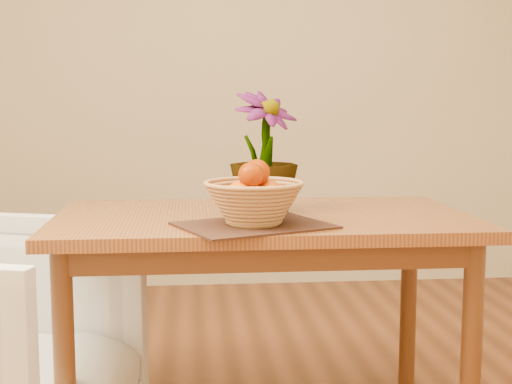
{
  "coord_description": "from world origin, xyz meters",
  "views": [
    {
      "loc": [
        -0.25,
        -2.08,
        1.13
      ],
      "look_at": [
        -0.04,
        0.09,
        0.85
      ],
      "focal_mm": 50.0,
      "sensor_mm": 36.0,
      "label": 1
    }
  ],
  "objects": [
    {
      "name": "placemat",
      "position": [
        -0.05,
        0.07,
        0.75
      ],
      "size": [
        0.53,
        0.47,
        0.01
      ],
      "primitive_type": "cube",
      "rotation": [
        0.0,
        0.0,
        0.4
      ],
      "color": "#361C13",
      "rests_on": "table"
    },
    {
      "name": "wall_back",
      "position": [
        0.0,
        2.25,
        1.35
      ],
      "size": [
        4.0,
        0.02,
        2.7
      ],
      "primitive_type": "cube",
      "color": "beige",
      "rests_on": "floor"
    },
    {
      "name": "potted_plant",
      "position": [
        0.01,
        0.33,
        0.96
      ],
      "size": [
        0.33,
        0.33,
        0.42
      ],
      "primitive_type": "imported",
      "rotation": [
        0.0,
        0.0,
        0.65
      ],
      "color": "#154714",
      "rests_on": "table"
    },
    {
      "name": "wicker_basket",
      "position": [
        -0.05,
        0.07,
        0.82
      ],
      "size": [
        0.31,
        0.31,
        0.13
      ],
      "color": "tan",
      "rests_on": "placemat"
    },
    {
      "name": "orange_pile",
      "position": [
        -0.05,
        0.07,
        0.88
      ],
      "size": [
        0.18,
        0.17,
        0.15
      ],
      "rotation": [
        0.0,
        0.0,
        0.12
      ],
      "color": "#FF6404",
      "rests_on": "wicker_basket"
    },
    {
      "name": "table",
      "position": [
        0.0,
        0.3,
        0.66
      ],
      "size": [
        1.4,
        0.8,
        0.75
      ],
      "color": "brown",
      "rests_on": "floor"
    }
  ]
}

